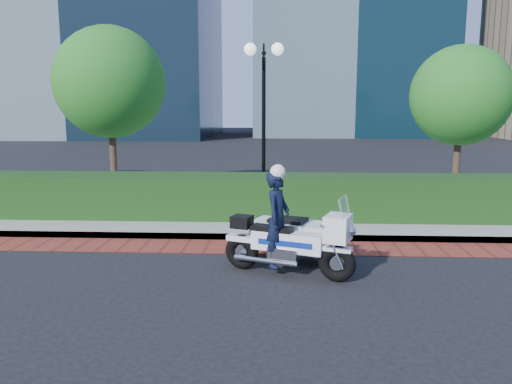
{
  "coord_description": "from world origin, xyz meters",
  "views": [
    {
      "loc": [
        1.44,
        -8.0,
        2.73
      ],
      "look_at": [
        0.95,
        2.14,
        1.0
      ],
      "focal_mm": 35.0,
      "sensor_mm": 36.0,
      "label": 1
    }
  ],
  "objects_px": {
    "tree_c": "(461,96)",
    "police_motorcycle": "(289,233)",
    "tree_b": "(110,83)",
    "lamppost": "(264,98)"
  },
  "relations": [
    {
      "from": "police_motorcycle",
      "to": "tree_b",
      "type": "bearing_deg",
      "value": 149.39
    },
    {
      "from": "tree_b",
      "to": "tree_c",
      "type": "height_order",
      "value": "tree_b"
    },
    {
      "from": "lamppost",
      "to": "tree_b",
      "type": "relative_size",
      "value": 0.86
    },
    {
      "from": "tree_c",
      "to": "lamppost",
      "type": "bearing_deg",
      "value": -166.7
    },
    {
      "from": "lamppost",
      "to": "tree_b",
      "type": "height_order",
      "value": "tree_b"
    },
    {
      "from": "tree_b",
      "to": "police_motorcycle",
      "type": "height_order",
      "value": "tree_b"
    },
    {
      "from": "tree_c",
      "to": "police_motorcycle",
      "type": "height_order",
      "value": "tree_c"
    },
    {
      "from": "lamppost",
      "to": "tree_c",
      "type": "distance_m",
      "value": 5.65
    },
    {
      "from": "police_motorcycle",
      "to": "tree_c",
      "type": "bearing_deg",
      "value": 72.29
    },
    {
      "from": "tree_b",
      "to": "tree_c",
      "type": "xyz_separation_m",
      "value": [
        10.0,
        -0.0,
        -0.39
      ]
    }
  ]
}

